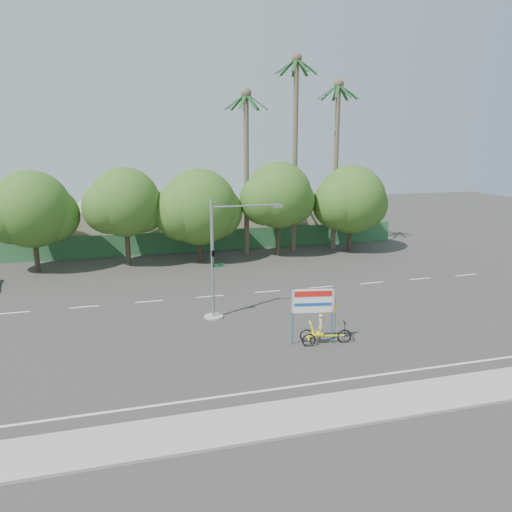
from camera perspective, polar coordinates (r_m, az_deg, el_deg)
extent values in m
plane|color=#33302D|center=(26.70, 2.11, -9.42)|extent=(120.00, 120.00, 0.00)
cube|color=gray|center=(20.40, 8.75, -17.07)|extent=(50.00, 2.40, 0.12)
cube|color=#336B3D|center=(46.51, -5.86, 1.73)|extent=(38.00, 0.08, 2.00)
cube|color=#BBAF95|center=(50.21, -18.11, 3.16)|extent=(12.00, 8.00, 4.00)
cube|color=#BBAF95|center=(52.51, 1.94, 4.02)|extent=(14.00, 8.00, 3.60)
cylinder|color=#473828|center=(42.83, -23.84, 0.67)|extent=(0.40, 0.40, 3.52)
sphere|color=#265117|center=(42.30, -24.25, 4.90)|extent=(6.00, 6.00, 6.00)
sphere|color=#265117|center=(42.49, -22.32, 4.35)|extent=(4.32, 4.32, 4.32)
sphere|color=#265117|center=(42.33, -26.06, 4.29)|extent=(4.56, 4.56, 4.56)
cylinder|color=#473828|center=(42.31, -14.46, 1.41)|extent=(0.40, 0.40, 3.74)
sphere|color=#265117|center=(41.76, -14.73, 5.97)|extent=(5.60, 5.60, 5.60)
sphere|color=#265117|center=(42.17, -12.98, 5.32)|extent=(4.03, 4.03, 4.03)
sphere|color=#265117|center=(41.56, -16.44, 5.36)|extent=(4.26, 4.26, 4.26)
cylinder|color=#473828|center=(42.84, -6.41, 1.60)|extent=(0.40, 0.40, 3.30)
sphere|color=#265117|center=(42.33, -6.51, 5.58)|extent=(6.40, 6.40, 6.40)
sphere|color=#265117|center=(42.94, -4.65, 5.02)|extent=(4.61, 4.61, 4.61)
sphere|color=#265117|center=(41.93, -8.40, 5.03)|extent=(4.86, 4.86, 4.86)
cylinder|color=#473828|center=(44.39, 2.54, 2.46)|extent=(0.40, 0.40, 3.87)
sphere|color=#265117|center=(43.86, 2.59, 6.98)|extent=(5.80, 5.80, 5.80)
sphere|color=#265117|center=(44.63, 4.07, 6.27)|extent=(4.18, 4.18, 4.18)
sphere|color=#265117|center=(43.28, 1.03, 6.43)|extent=(4.41, 4.41, 4.41)
cylinder|color=#473828|center=(47.03, 10.69, 2.59)|extent=(0.40, 0.40, 3.43)
sphere|color=#265117|center=(46.56, 10.86, 6.36)|extent=(6.20, 6.20, 6.20)
sphere|color=#265117|center=(47.52, 12.19, 5.77)|extent=(4.46, 4.46, 4.46)
sphere|color=#265117|center=(45.77, 9.40, 5.91)|extent=(4.71, 4.71, 4.71)
cylinder|color=#70604C|center=(45.69, 4.47, 11.04)|extent=(0.44, 0.44, 17.00)
sphere|color=#70604C|center=(46.13, 4.68, 21.65)|extent=(0.90, 0.90, 0.90)
cube|color=#1C4C21|center=(46.37, 5.83, 20.76)|extent=(1.91, 0.28, 1.36)
cube|color=#1C4C21|center=(46.85, 5.28, 20.69)|extent=(1.65, 1.44, 1.36)
cube|color=#1C4C21|center=(46.96, 4.45, 20.69)|extent=(0.61, 1.93, 1.36)
cube|color=#1C4C21|center=(46.65, 3.71, 20.75)|extent=(1.20, 1.80, 1.36)
cube|color=#1C4C21|center=(46.05, 3.41, 20.85)|extent=(1.89, 0.92, 1.36)
cube|color=#1C4C21|center=(45.45, 3.69, 20.95)|extent=(1.89, 0.92, 1.36)
cube|color=#1C4C21|center=(45.12, 4.44, 20.99)|extent=(1.20, 1.80, 1.36)
cube|color=#1C4C21|center=(45.23, 5.30, 20.96)|extent=(0.61, 1.93, 1.36)
cube|color=#1C4C21|center=(45.73, 5.85, 20.86)|extent=(1.65, 1.44, 1.36)
cylinder|color=#70604C|center=(47.24, 9.09, 9.78)|extent=(0.44, 0.44, 15.00)
sphere|color=#70604C|center=(47.38, 9.44, 18.86)|extent=(0.90, 0.90, 0.90)
cube|color=#1C4C21|center=(47.72, 10.49, 17.98)|extent=(1.91, 0.28, 1.36)
cube|color=#1C4C21|center=(48.17, 9.91, 17.96)|extent=(1.65, 1.44, 1.36)
cube|color=#1C4C21|center=(48.23, 9.11, 17.99)|extent=(0.61, 1.93, 1.36)
cube|color=#1C4C21|center=(47.88, 8.44, 18.04)|extent=(1.20, 1.80, 1.36)
cube|color=#1C4C21|center=(47.26, 8.21, 18.11)|extent=(1.89, 0.92, 1.36)
cube|color=#1C4C21|center=(46.67, 8.54, 18.16)|extent=(1.89, 0.92, 1.36)
cube|color=#1C4C21|center=(46.39, 9.29, 18.17)|extent=(1.20, 1.80, 1.36)
cube|color=#1C4C21|center=(46.55, 10.10, 18.12)|extent=(0.61, 1.93, 1.36)
cube|color=#1C4C21|center=(47.08, 10.57, 18.05)|extent=(1.65, 1.44, 1.36)
cylinder|color=#70604C|center=(44.45, -1.10, 9.08)|extent=(0.44, 0.44, 14.00)
sphere|color=#70604C|center=(44.48, -1.14, 18.10)|extent=(0.90, 0.90, 0.90)
cube|color=#1C4C21|center=(44.67, 0.09, 17.24)|extent=(1.91, 0.28, 1.36)
cube|color=#1C4C21|center=(45.19, -0.41, 17.19)|extent=(1.65, 1.44, 1.36)
cube|color=#1C4C21|center=(45.36, -1.23, 17.18)|extent=(0.61, 1.93, 1.36)
cube|color=#1C4C21|center=(45.10, -2.01, 17.19)|extent=(1.20, 1.80, 1.36)
cube|color=#1C4C21|center=(44.53, -2.40, 17.24)|extent=(1.89, 0.92, 1.36)
cube|color=#1C4C21|center=(43.90, -2.20, 17.30)|extent=(1.89, 0.92, 1.36)
cube|color=#1C4C21|center=(43.52, -1.49, 17.34)|extent=(1.20, 1.80, 1.36)
cube|color=#1C4C21|center=(43.57, -0.60, 17.33)|extent=(0.61, 1.93, 1.36)
cube|color=#1C4C21|center=(44.03, 0.02, 17.29)|extent=(1.65, 1.44, 1.36)
cylinder|color=gray|center=(29.73, -4.86, -6.92)|extent=(1.10, 1.10, 0.10)
cylinder|color=gray|center=(28.72, -5.00, -0.45)|extent=(0.18, 0.18, 7.00)
cylinder|color=gray|center=(28.57, -1.16, 5.75)|extent=(4.00, 0.10, 0.10)
cube|color=gray|center=(29.11, 2.49, 5.69)|extent=(0.55, 0.20, 0.12)
imported|color=black|center=(28.49, -4.92, -0.36)|extent=(0.16, 0.20, 1.00)
cube|color=#14662D|center=(28.87, -4.30, -1.08)|extent=(0.70, 0.04, 0.18)
torus|color=black|center=(26.48, 10.04, -9.03)|extent=(0.77, 0.23, 0.76)
torus|color=black|center=(26.37, 5.79, -9.04)|extent=(0.72, 0.21, 0.71)
torus|color=black|center=(25.80, 6.05, -9.57)|extent=(0.72, 0.21, 0.71)
cube|color=#FDFA16|center=(26.23, 8.00, -9.01)|extent=(1.89, 0.42, 0.07)
cube|color=#FDFA16|center=(26.07, 5.92, -9.26)|extent=(0.19, 0.68, 0.06)
cube|color=#FDFA16|center=(26.08, 7.04, -8.75)|extent=(0.64, 0.57, 0.07)
cube|color=#FDFA16|center=(25.91, 6.39, -8.13)|extent=(0.34, 0.51, 0.61)
cylinder|color=black|center=(26.31, 10.08, -8.13)|extent=(0.04, 0.04, 0.62)
cube|color=black|center=(26.21, 10.11, -7.51)|extent=(0.14, 0.51, 0.05)
imported|color=#CCB284|center=(25.96, 7.43, -7.85)|extent=(0.37, 0.49, 1.22)
cylinder|color=#1855B4|center=(25.51, 4.23, -6.89)|extent=(0.07, 0.07, 3.04)
cylinder|color=#1855B4|center=(25.90, 8.69, -6.70)|extent=(0.07, 0.07, 3.04)
cube|color=white|center=(25.42, 6.53, -5.13)|extent=(2.11, 0.45, 1.24)
cube|color=red|center=(25.26, 6.57, -4.31)|extent=(1.88, 0.37, 0.29)
cube|color=#1855B4|center=(25.44, 6.53, -5.52)|extent=(1.88, 0.37, 0.16)
cylinder|color=black|center=(26.05, 9.03, -7.38)|extent=(0.03, 0.03, 2.36)
cube|color=red|center=(25.71, 8.23, -5.90)|extent=(0.99, 0.20, 0.74)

